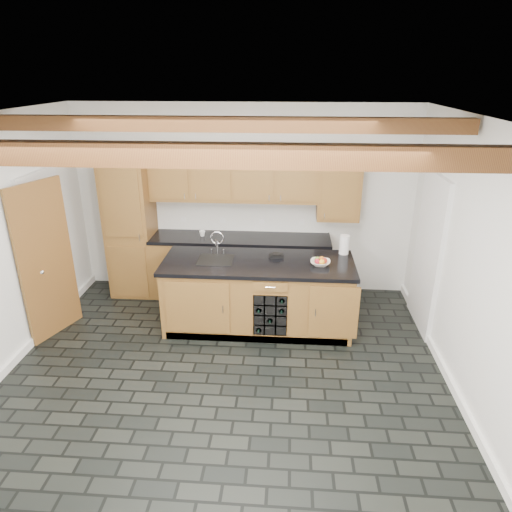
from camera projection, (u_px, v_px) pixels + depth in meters
The scene contains 10 objects.
ground at pixel (223, 384), 5.01m from camera, with size 5.00×5.00×0.00m, color black.
room_shell at pixel (218, 237), 4.93m from camera, with size 5.01×5.00×5.00m.
back_cabinetry at pixel (217, 232), 6.73m from camera, with size 3.65×0.62×2.20m.
island at pixel (258, 294), 6.00m from camera, with size 2.48×0.96×0.93m.
faucet at pixel (216, 257), 5.89m from camera, with size 0.45×0.40×0.34m.
kitchen_scale at pixel (276, 256), 5.95m from camera, with size 0.20×0.14×0.05m.
fruit_bowl at pixel (320, 263), 5.71m from camera, with size 0.25×0.25×0.06m, color white.
fruit_cluster at pixel (320, 260), 5.70m from camera, with size 0.16×0.17×0.07m.
paper_towel at pixel (344, 245), 6.04m from camera, with size 0.13×0.13×0.26m, color white.
mug at pixel (202, 233), 6.72m from camera, with size 0.09×0.09×0.08m, color white.
Camera 1 is at (0.67, -4.07, 3.19)m, focal length 32.00 mm.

